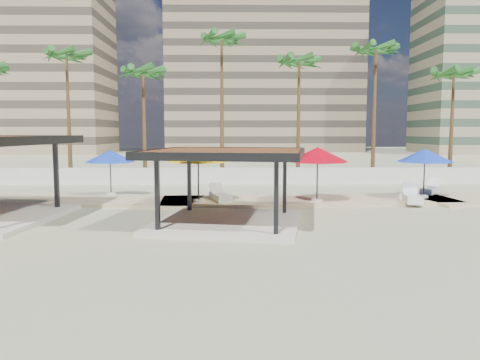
% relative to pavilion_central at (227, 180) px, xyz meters
% --- Properties ---
extents(ground, '(200.00, 200.00, 0.00)m').
position_rel_pavilion_central_xyz_m(ground, '(2.38, -0.74, -1.86)').
color(ground, tan).
rests_on(ground, ground).
extents(promenade, '(44.45, 7.97, 0.24)m').
position_rel_pavilion_central_xyz_m(promenade, '(4.38, 6.92, -1.80)').
color(promenade, '#C6B284').
rests_on(promenade, ground).
extents(boundary_wall, '(56.00, 0.30, 1.20)m').
position_rel_pavilion_central_xyz_m(boundary_wall, '(2.38, 15.26, -1.26)').
color(boundary_wall, silver).
rests_on(boundary_wall, ground).
extents(building_west, '(34.00, 16.00, 32.40)m').
position_rel_pavilion_central_xyz_m(building_west, '(-39.62, 67.26, 13.41)').
color(building_west, '#937F60').
rests_on(building_west, ground).
extents(building_mid, '(38.00, 16.00, 30.40)m').
position_rel_pavilion_central_xyz_m(building_mid, '(6.38, 77.26, 12.41)').
color(building_mid, '#847259').
rests_on(building_mid, ground).
extents(pavilion_central, '(7.14, 7.14, 3.12)m').
position_rel_pavilion_central_xyz_m(pavilion_central, '(0.00, 0.00, 0.00)').
color(pavilion_central, beige).
rests_on(pavilion_central, ground).
extents(umbrella_b, '(3.43, 3.43, 2.90)m').
position_rel_pavilion_central_xyz_m(umbrella_b, '(-1.55, 5.06, 0.81)').
color(umbrella_b, beige).
rests_on(umbrella_b, promenade).
extents(umbrella_c, '(3.36, 3.36, 2.87)m').
position_rel_pavilion_central_xyz_m(umbrella_c, '(4.65, 5.12, 0.79)').
color(umbrella_c, beige).
rests_on(umbrella_c, promenade).
extents(umbrella_d, '(3.97, 3.97, 2.73)m').
position_rel_pavilion_central_xyz_m(umbrella_d, '(10.89, 6.61, 0.66)').
color(umbrella_d, beige).
rests_on(umbrella_d, promenade).
extents(umbrella_f, '(3.66, 3.66, 2.60)m').
position_rel_pavilion_central_xyz_m(umbrella_f, '(-6.91, 8.16, 0.55)').
color(umbrella_f, beige).
rests_on(umbrella_f, promenade).
extents(lounger_a, '(1.34, 2.36, 0.85)m').
position_rel_pavilion_central_xyz_m(lounger_a, '(-0.44, 5.75, -1.48)').
color(lounger_a, white).
rests_on(lounger_a, promenade).
extents(lounger_b, '(1.34, 2.01, 0.73)m').
position_rel_pavilion_central_xyz_m(lounger_b, '(9.95, 6.64, -1.51)').
color(lounger_b, white).
rests_on(lounger_b, promenade).
extents(lounger_c, '(1.23, 2.48, 0.90)m').
position_rel_pavilion_central_xyz_m(lounger_c, '(9.66, 5.11, -1.47)').
color(lounger_c, white).
rests_on(lounger_c, promenade).
extents(lounger_d, '(1.85, 2.09, 0.80)m').
position_rel_pavilion_central_xyz_m(lounger_d, '(12.10, 8.49, -1.49)').
color(lounger_d, white).
rests_on(lounger_d, promenade).
extents(palm_b, '(3.00, 3.00, 10.55)m').
position_rel_pavilion_central_xyz_m(palm_b, '(-12.62, 17.96, 7.44)').
color(palm_b, brown).
rests_on(palm_b, ground).
extents(palm_c, '(3.00, 3.00, 9.18)m').
position_rel_pavilion_central_xyz_m(palm_c, '(-6.62, 17.36, 6.16)').
color(palm_c, brown).
rests_on(palm_c, ground).
extents(palm_d, '(3.00, 3.00, 11.82)m').
position_rel_pavilion_central_xyz_m(palm_d, '(-0.62, 18.16, 8.62)').
color(palm_d, brown).
rests_on(palm_d, ground).
extents(palm_e, '(3.00, 3.00, 10.07)m').
position_rel_pavilion_central_xyz_m(palm_e, '(5.38, 17.66, 7.00)').
color(palm_e, brown).
rests_on(palm_e, ground).
extents(palm_f, '(3.00, 3.00, 11.05)m').
position_rel_pavilion_central_xyz_m(palm_f, '(11.38, 17.86, 7.91)').
color(palm_f, brown).
rests_on(palm_f, ground).
extents(palm_g, '(3.00, 3.00, 9.12)m').
position_rel_pavilion_central_xyz_m(palm_g, '(17.38, 17.46, 6.11)').
color(palm_g, brown).
rests_on(palm_g, ground).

